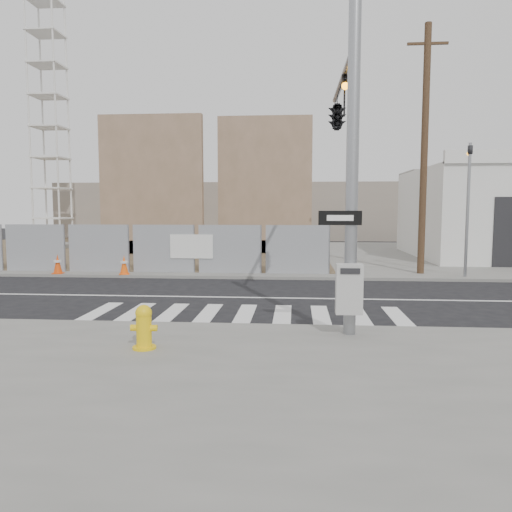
# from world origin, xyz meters

# --- Properties ---
(ground) EXTENTS (100.00, 100.00, 0.00)m
(ground) POSITION_xyz_m (0.00, 0.00, 0.00)
(ground) COLOR black
(ground) RESTS_ON ground
(sidewalk_far) EXTENTS (50.00, 20.00, 0.12)m
(sidewalk_far) POSITION_xyz_m (0.00, 14.00, 0.06)
(sidewalk_far) COLOR slate
(sidewalk_far) RESTS_ON ground
(signal_pole) EXTENTS (0.96, 5.87, 7.00)m
(signal_pole) POSITION_xyz_m (2.49, -2.05, 4.78)
(signal_pole) COLOR gray
(signal_pole) RESTS_ON sidewalk_near
(far_signal_pole) EXTENTS (0.16, 0.20, 5.60)m
(far_signal_pole) POSITION_xyz_m (8.00, 4.60, 3.48)
(far_signal_pole) COLOR gray
(far_signal_pole) RESTS_ON sidewalk_far
(chain_link_fence) EXTENTS (24.60, 0.04, 2.00)m
(chain_link_fence) POSITION_xyz_m (-10.00, 5.00, 1.12)
(chain_link_fence) COLOR gray
(chain_link_fence) RESTS_ON sidewalk_far
(concrete_wall_left) EXTENTS (6.00, 1.30, 8.00)m
(concrete_wall_left) POSITION_xyz_m (-7.00, 13.08, 3.38)
(concrete_wall_left) COLOR #7A6149
(concrete_wall_left) RESTS_ON sidewalk_far
(concrete_wall_right) EXTENTS (5.50, 1.30, 8.00)m
(concrete_wall_right) POSITION_xyz_m (-0.50, 14.08, 3.38)
(concrete_wall_right) COLOR #7A6149
(concrete_wall_right) RESTS_ON sidewalk_far
(crane_tower) EXTENTS (2.60, 2.60, 18.15)m
(crane_tower) POSITION_xyz_m (-15.00, 17.00, 9.02)
(crane_tower) COLOR slate
(crane_tower) RESTS_ON sidewalk_far
(utility_pole_right) EXTENTS (1.60, 0.28, 10.00)m
(utility_pole_right) POSITION_xyz_m (6.50, 5.50, 5.20)
(utility_pole_right) COLOR #4B3423
(utility_pole_right) RESTS_ON sidewalk_far
(fire_hydrant) EXTENTS (0.53, 0.50, 0.86)m
(fire_hydrant) POSITION_xyz_m (-1.57, -6.26, 0.54)
(fire_hydrant) COLOR yellow
(fire_hydrant) RESTS_ON sidewalk_near
(traffic_cone_b) EXTENTS (0.46, 0.46, 0.80)m
(traffic_cone_b) POSITION_xyz_m (-8.45, 4.22, 0.51)
(traffic_cone_b) COLOR #E6450C
(traffic_cone_b) RESTS_ON sidewalk_far
(traffic_cone_c) EXTENTS (0.49, 0.49, 0.78)m
(traffic_cone_c) POSITION_xyz_m (-5.64, 4.22, 0.50)
(traffic_cone_c) COLOR #FF590D
(traffic_cone_c) RESTS_ON sidewalk_far
(traffic_cone_d) EXTENTS (0.41, 0.41, 0.62)m
(traffic_cone_d) POSITION_xyz_m (-1.98, 5.34, 0.42)
(traffic_cone_d) COLOR orange
(traffic_cone_d) RESTS_ON sidewalk_far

